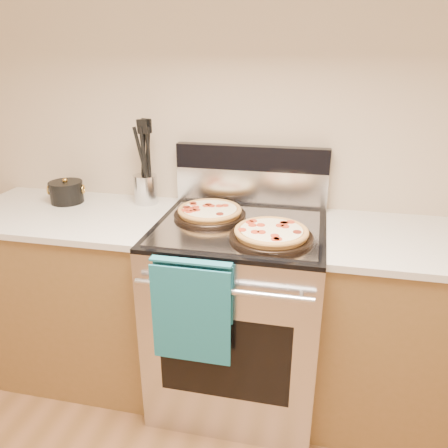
% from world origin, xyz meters
% --- Properties ---
extents(wall_back, '(4.00, 0.00, 4.00)m').
position_xyz_m(wall_back, '(0.00, 2.00, 1.35)').
color(wall_back, '#C7AD90').
rests_on(wall_back, ground).
extents(range_body, '(0.76, 0.68, 0.90)m').
position_xyz_m(range_body, '(0.00, 1.65, 0.45)').
color(range_body, '#B7B7BC').
rests_on(range_body, ground).
extents(oven_window, '(0.56, 0.01, 0.40)m').
position_xyz_m(oven_window, '(0.00, 1.31, 0.45)').
color(oven_window, black).
rests_on(oven_window, range_body).
extents(cooktop, '(0.76, 0.68, 0.02)m').
position_xyz_m(cooktop, '(0.00, 1.65, 0.91)').
color(cooktop, black).
rests_on(cooktop, range_body).
extents(backsplash_lower, '(0.76, 0.06, 0.18)m').
position_xyz_m(backsplash_lower, '(0.00, 1.96, 1.01)').
color(backsplash_lower, silver).
rests_on(backsplash_lower, cooktop).
extents(backsplash_upper, '(0.76, 0.06, 0.12)m').
position_xyz_m(backsplash_upper, '(0.00, 1.96, 1.16)').
color(backsplash_upper, black).
rests_on(backsplash_upper, backsplash_lower).
extents(oven_handle, '(0.70, 0.03, 0.03)m').
position_xyz_m(oven_handle, '(0.00, 1.27, 0.80)').
color(oven_handle, silver).
rests_on(oven_handle, range_body).
extents(dish_towel, '(0.32, 0.05, 0.42)m').
position_xyz_m(dish_towel, '(-0.12, 1.27, 0.70)').
color(dish_towel, navy).
rests_on(dish_towel, oven_handle).
extents(foil_sheet, '(0.70, 0.55, 0.01)m').
position_xyz_m(foil_sheet, '(0.00, 1.62, 0.92)').
color(foil_sheet, gray).
rests_on(foil_sheet, cooktop).
extents(cabinet_left, '(1.00, 0.62, 0.88)m').
position_xyz_m(cabinet_left, '(-0.88, 1.68, 0.44)').
color(cabinet_left, brown).
rests_on(cabinet_left, ground).
extents(countertop_left, '(1.02, 0.64, 0.03)m').
position_xyz_m(countertop_left, '(-0.88, 1.68, 0.90)').
color(countertop_left, beige).
rests_on(countertop_left, cabinet_left).
extents(cabinet_right, '(1.00, 0.62, 0.88)m').
position_xyz_m(cabinet_right, '(0.88, 1.68, 0.44)').
color(cabinet_right, brown).
rests_on(cabinet_right, ground).
extents(countertop_right, '(1.02, 0.64, 0.03)m').
position_xyz_m(countertop_right, '(0.88, 1.68, 0.90)').
color(countertop_right, beige).
rests_on(countertop_right, cabinet_right).
extents(pepperoni_pizza_back, '(0.43, 0.43, 0.04)m').
position_xyz_m(pepperoni_pizza_back, '(-0.16, 1.72, 0.95)').
color(pepperoni_pizza_back, '#AC7334').
rests_on(pepperoni_pizza_back, foil_sheet).
extents(pepperoni_pizza_front, '(0.42, 0.42, 0.05)m').
position_xyz_m(pepperoni_pizza_front, '(0.16, 1.52, 0.95)').
color(pepperoni_pizza_front, '#AC7334').
rests_on(pepperoni_pizza_front, foil_sheet).
extents(utensil_crock, '(0.15, 0.15, 0.15)m').
position_xyz_m(utensil_crock, '(-0.54, 1.89, 0.98)').
color(utensil_crock, silver).
rests_on(utensil_crock, countertop_left).
extents(saucepan, '(0.21, 0.21, 0.10)m').
position_xyz_m(saucepan, '(-0.95, 1.81, 0.96)').
color(saucepan, black).
rests_on(saucepan, countertop_left).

